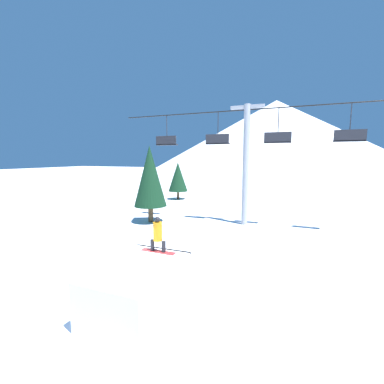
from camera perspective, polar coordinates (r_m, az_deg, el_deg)
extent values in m
plane|color=white|center=(10.45, -16.60, -21.34)|extent=(220.00, 220.00, 0.00)
cone|color=silver|center=(81.20, 17.98, 11.34)|extent=(78.04, 78.04, 21.48)
cube|color=white|center=(9.12, -11.79, -20.16)|extent=(2.30, 3.43, 1.56)
cube|color=silver|center=(10.12, -6.58, -12.51)|extent=(2.30, 0.10, 0.06)
cube|color=#B22D2D|center=(9.78, -7.55, -12.98)|extent=(1.35, 0.26, 0.03)
cylinder|color=black|center=(9.81, -8.80, -11.57)|extent=(0.15, 0.15, 0.40)
cylinder|color=black|center=(9.59, -6.32, -11.98)|extent=(0.15, 0.15, 0.40)
cylinder|color=orange|center=(9.53, -7.63, -8.68)|extent=(0.33, 0.33, 0.69)
sphere|color=black|center=(9.42, -7.68, -6.07)|extent=(0.20, 0.20, 0.20)
cylinder|color=#9E9EA3|center=(19.36, 11.86, 5.68)|extent=(0.46, 0.46, 8.80)
cube|color=#9E9EA3|center=(19.68, 12.21, 17.99)|extent=(2.40, 0.24, 0.24)
cylinder|color=black|center=(19.65, 12.19, 17.42)|extent=(20.29, 0.08, 0.08)
cylinder|color=#28282D|center=(21.56, -5.61, 13.52)|extent=(0.06, 0.06, 2.35)
cube|color=#232328|center=(21.47, -5.57, 10.40)|extent=(1.80, 0.44, 0.08)
cube|color=#232328|center=(21.33, -5.81, 11.36)|extent=(1.80, 0.08, 0.70)
cylinder|color=#28282D|center=(19.96, 5.80, 13.99)|extent=(0.06, 0.06, 2.35)
cube|color=#232328|center=(19.87, 5.75, 10.62)|extent=(1.80, 0.44, 0.08)
cube|color=#232328|center=(19.72, 5.61, 11.67)|extent=(1.80, 0.08, 0.70)
cylinder|color=#28282D|center=(19.22, 18.63, 13.88)|extent=(0.06, 0.06, 2.35)
cube|color=#232328|center=(19.12, 18.47, 10.39)|extent=(1.80, 0.44, 0.08)
cube|color=#232328|center=(18.97, 18.49, 11.48)|extent=(1.80, 0.08, 0.70)
cylinder|color=#28282D|center=(19.44, 31.76, 13.08)|extent=(0.06, 0.06, 2.35)
cube|color=#232328|center=(19.34, 31.51, 9.63)|extent=(1.80, 0.44, 0.08)
cube|color=#232328|center=(19.18, 31.67, 10.70)|extent=(1.80, 0.08, 0.70)
cylinder|color=#4C3823|center=(20.42, -9.15, -4.82)|extent=(0.40, 0.40, 1.27)
cone|color=black|center=(19.99, -9.33, 3.52)|extent=(2.51, 2.51, 4.66)
cylinder|color=#4C3823|center=(31.15, -3.11, -0.69)|extent=(0.31, 0.31, 0.99)
cone|color=black|center=(30.91, -3.14, 3.41)|extent=(2.33, 2.33, 3.49)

